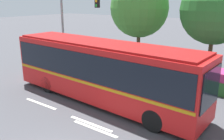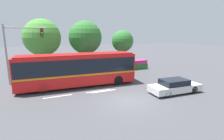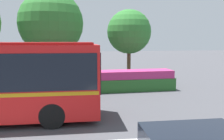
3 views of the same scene
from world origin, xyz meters
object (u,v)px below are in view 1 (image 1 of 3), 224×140
Objects in this scene: city_bus at (101,68)px; traffic_light_pole at (72,19)px; street_tree_centre at (215,10)px; street_tree_left at (139,8)px.

traffic_light_pole reaches higher than city_bus.
city_bus is 1.63× the size of street_tree_centre.
city_bus is at bearing -32.24° from traffic_light_pole.
street_tree_left reaches higher than city_bus.
city_bus is 1.89× the size of traffic_light_pole.
city_bus is 1.61× the size of street_tree_left.
traffic_light_pole is at bearing 151.05° from city_bus.
street_tree_left is at bearing -177.94° from street_tree_centre.
street_tree_centre is at bearing 2.06° from street_tree_left.
city_bus is at bearing -72.96° from street_tree_left.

